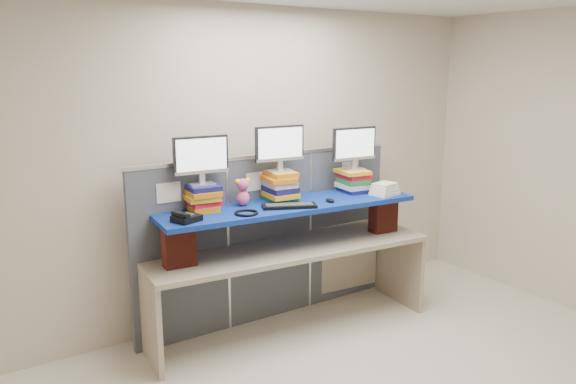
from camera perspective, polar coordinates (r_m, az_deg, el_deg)
room at (r=3.58m, az=13.10°, el=-1.81°), size 5.00×4.00×2.80m
cubicle_partition at (r=5.10m, az=-1.87°, el=-4.52°), size 2.60×0.06×1.53m
desk at (r=4.91m, az=0.00°, el=-7.16°), size 2.57×0.95×0.76m
brick_pier_left at (r=4.40m, az=-11.02°, el=-5.36°), size 0.25×0.15×0.33m
brick_pier_right at (r=5.29m, az=9.65°, el=-2.25°), size 0.25×0.15×0.33m
blue_board at (r=4.76m, az=0.00°, el=-1.42°), size 2.31×0.76×0.04m
book_stack_left at (r=4.56m, az=-8.71°, el=-0.55°), size 0.29×0.33×0.21m
book_stack_center at (r=4.83m, az=-0.82°, el=0.58°), size 0.28×0.33×0.26m
book_stack_right at (r=5.22m, az=6.65°, el=1.17°), size 0.29×0.32×0.21m
monitor_left at (r=4.49m, az=-8.82°, el=3.50°), size 0.45×0.14×0.39m
monitor_center at (r=4.76m, az=-0.85°, el=4.73°), size 0.45×0.14×0.39m
monitor_right at (r=5.16m, az=6.75°, el=4.68°), size 0.45×0.14×0.39m
keyboard at (r=4.62m, az=0.14°, el=-1.42°), size 0.47×0.32×0.03m
mouse at (r=4.81m, az=4.29°, el=-0.84°), size 0.09×0.12×0.03m
desk_phone at (r=4.27m, az=-10.34°, el=-2.59°), size 0.23×0.22×0.08m
headset at (r=4.43m, az=-4.25°, el=-2.12°), size 0.23×0.23×0.02m
plush_toy at (r=4.67m, az=-4.61°, el=0.03°), size 0.14×0.10×0.23m
binder_stack at (r=5.13m, az=9.80°, el=0.27°), size 0.26×0.22×0.11m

